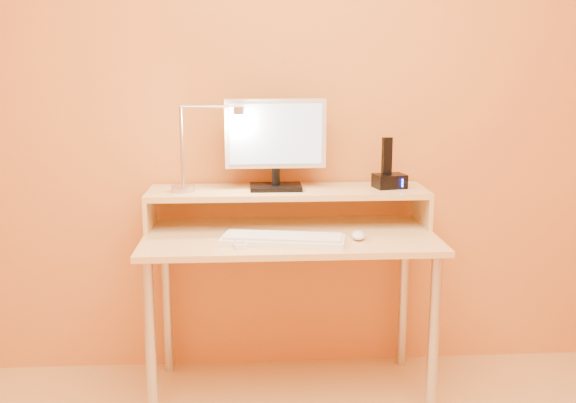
{
  "coord_description": "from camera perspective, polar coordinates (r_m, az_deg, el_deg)",
  "views": [
    {
      "loc": [
        -0.16,
        -1.39,
        1.4
      ],
      "look_at": [
        -0.01,
        1.13,
        0.87
      ],
      "focal_mm": 40.2,
      "sensor_mm": 36.0,
      "label": 1
    }
  ],
  "objects": [
    {
      "name": "lamp_base",
      "position": [
        2.76,
        -9.26,
        1.14
      ],
      "size": [
        0.1,
        0.1,
        0.02
      ],
      "primitive_type": "cylinder",
      "color": "#BABBC5",
      "rests_on": "desk_shelf"
    },
    {
      "name": "keyboard",
      "position": [
        2.53,
        -0.45,
        -3.44
      ],
      "size": [
        0.5,
        0.24,
        0.02
      ],
      "primitive_type": "cube",
      "rotation": [
        0.0,
        0.0,
        -0.19
      ],
      "color": "white",
      "rests_on": "desk_lower"
    },
    {
      "name": "monitor_back",
      "position": [
        2.77,
        -1.14,
        6.07
      ],
      "size": [
        0.39,
        0.02,
        0.25
      ],
      "primitive_type": "cube",
      "rotation": [
        0.0,
        0.0,
        0.02
      ],
      "color": "black",
      "rests_on": "monitor_panel"
    },
    {
      "name": "mouse",
      "position": [
        2.6,
        6.24,
        -2.98
      ],
      "size": [
        0.07,
        0.11,
        0.03
      ],
      "primitive_type": "ellipsoid",
      "rotation": [
        0.0,
        0.0,
        -0.15
      ],
      "color": "silver",
      "rests_on": "desk_lower"
    },
    {
      "name": "shelf_riser_left",
      "position": [
        2.82,
        -12.08,
        -0.89
      ],
      "size": [
        0.02,
        0.3,
        0.14
      ],
      "primitive_type": "cube",
      "color": "#E1B380",
      "rests_on": "desk_lower"
    },
    {
      "name": "monitor_panel",
      "position": [
        2.75,
        -1.12,
        6.02
      ],
      "size": [
        0.43,
        0.04,
        0.29
      ],
      "primitive_type": "cube",
      "rotation": [
        0.0,
        0.0,
        0.02
      ],
      "color": "silver",
      "rests_on": "monitor_neck"
    },
    {
      "name": "monitor_foot",
      "position": [
        2.77,
        -1.09,
        1.29
      ],
      "size": [
        0.22,
        0.16,
        0.02
      ],
      "primitive_type": "cube",
      "color": "black",
      "rests_on": "desk_shelf"
    },
    {
      "name": "desk_leg_fl",
      "position": [
        2.58,
        -12.05,
        -12.45
      ],
      "size": [
        0.04,
        0.04,
        0.69
      ],
      "primitive_type": "cylinder",
      "color": "#BABBC5",
      "rests_on": "floor"
    },
    {
      "name": "phone_led",
      "position": [
        2.79,
        10.09,
        1.62
      ],
      "size": [
        0.01,
        0.0,
        0.04
      ],
      "primitive_type": "cube",
      "color": "#1328F9",
      "rests_on": "phone_dock"
    },
    {
      "name": "phone_handset",
      "position": [
        2.81,
        8.74,
        4.01
      ],
      "size": [
        0.04,
        0.03,
        0.16
      ],
      "primitive_type": "cube",
      "rotation": [
        0.0,
        0.0,
        0.21
      ],
      "color": "black",
      "rests_on": "phone_dock"
    },
    {
      "name": "wall_back",
      "position": [
        2.9,
        -0.23,
        8.95
      ],
      "size": [
        3.0,
        0.04,
        2.5
      ],
      "primitive_type": "cube",
      "color": "#CC8335",
      "rests_on": "floor"
    },
    {
      "name": "desk_shelf",
      "position": [
        2.78,
        -0.02,
        0.87
      ],
      "size": [
        1.2,
        0.3,
        0.02
      ],
      "primitive_type": "cube",
      "color": "#E1B380",
      "rests_on": "desk_lower"
    },
    {
      "name": "lamp_arm",
      "position": [
        2.7,
        -6.95,
        8.32
      ],
      "size": [
        0.24,
        0.01,
        0.01
      ],
      "primitive_type": "cylinder",
      "rotation": [
        0.0,
        1.57,
        0.0
      ],
      "color": "#BABBC5",
      "rests_on": "lamp_post"
    },
    {
      "name": "lamp_post",
      "position": [
        2.73,
        -9.39,
        4.8
      ],
      "size": [
        0.01,
        0.01,
        0.33
      ],
      "primitive_type": "cylinder",
      "color": "#BABBC5",
      "rests_on": "lamp_base"
    },
    {
      "name": "monitor_screen",
      "position": [
        2.73,
        -1.1,
        5.98
      ],
      "size": [
        0.39,
        0.01,
        0.25
      ],
      "primitive_type": "cube",
      "rotation": [
        0.0,
        0.0,
        0.02
      ],
      "color": "#A5C8FF",
      "rests_on": "monitor_panel"
    },
    {
      "name": "lamp_bulb",
      "position": [
        2.7,
        -4.37,
        7.71
      ],
      "size": [
        0.03,
        0.03,
        0.0
      ],
      "primitive_type": "cylinder",
      "color": "#FFEAC6",
      "rests_on": "lamp_head"
    },
    {
      "name": "desk_leg_bl",
      "position": [
        3.04,
        -10.67,
        -8.57
      ],
      "size": [
        0.04,
        0.04,
        0.69
      ],
      "primitive_type": "cylinder",
      "color": "#BABBC5",
      "rests_on": "floor"
    },
    {
      "name": "shelf_riser_right",
      "position": [
        2.89,
        11.75,
        -0.57
      ],
      "size": [
        0.02,
        0.3,
        0.14
      ],
      "primitive_type": "cube",
      "color": "#E1B380",
      "rests_on": "desk_lower"
    },
    {
      "name": "desk_leg_br",
      "position": [
        3.1,
        10.18,
        -8.15
      ],
      "size": [
        0.04,
        0.04,
        0.69
      ],
      "primitive_type": "cylinder",
      "color": "#BABBC5",
      "rests_on": "floor"
    },
    {
      "name": "remote_control",
      "position": [
        2.54,
        -4.62,
        -3.49
      ],
      "size": [
        0.09,
        0.19,
        0.02
      ],
      "primitive_type": "cube",
      "rotation": [
        0.0,
        0.0,
        0.25
      ],
      "color": "white",
      "rests_on": "desk_lower"
    },
    {
      "name": "phone_dock",
      "position": [
        2.83,
        8.97,
        1.8
      ],
      "size": [
        0.15,
        0.12,
        0.06
      ],
      "primitive_type": "cube",
      "rotation": [
        0.0,
        0.0,
        0.21
      ],
      "color": "black",
      "rests_on": "desk_shelf"
    },
    {
      "name": "desk_leg_fr",
      "position": [
        2.65,
        12.74,
        -11.82
      ],
      "size": [
        0.04,
        0.04,
        0.69
      ],
      "primitive_type": "cylinder",
      "color": "#BABBC5",
      "rests_on": "floor"
    },
    {
      "name": "desk_lower",
      "position": [
        2.67,
        0.17,
        -3.13
      ],
      "size": [
        1.2,
        0.6,
        0.02
      ],
      "primitive_type": "cube",
      "color": "#E1B380",
      "rests_on": "floor"
    },
    {
      "name": "monitor_neck",
      "position": [
        2.77,
        -1.09,
        2.19
      ],
      "size": [
        0.04,
        0.04,
        0.07
      ],
      "primitive_type": "cylinder",
      "color": "black",
      "rests_on": "monitor_foot"
    },
    {
      "name": "lamp_head",
      "position": [
        2.7,
        -4.38,
        8.05
      ],
      "size": [
        0.04,
        0.04,
        0.03
      ],
      "primitive_type": "cylinder",
      "color": "#BABBC5",
      "rests_on": "lamp_arm"
    }
  ]
}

